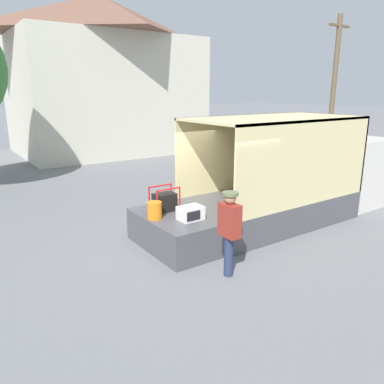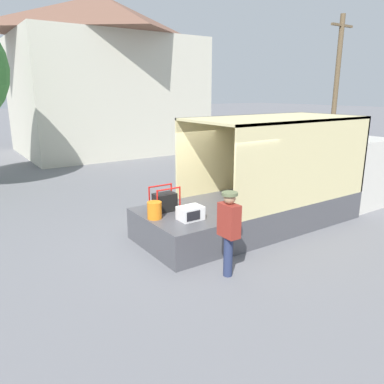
{
  "view_description": "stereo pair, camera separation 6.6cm",
  "coord_description": "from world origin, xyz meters",
  "px_view_note": "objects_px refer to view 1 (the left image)",
  "views": [
    {
      "loc": [
        -5.03,
        -6.89,
        3.51
      ],
      "look_at": [
        -0.42,
        -0.2,
        1.31
      ],
      "focal_mm": 35.0,
      "sensor_mm": 36.0,
      "label": 1
    },
    {
      "loc": [
        -4.97,
        -6.93,
        3.51
      ],
      "look_at": [
        -0.42,
        -0.2,
        1.31
      ],
      "focal_mm": 35.0,
      "sensor_mm": 36.0,
      "label": 2
    }
  ],
  "objects_px": {
    "worker_person": "(229,225)",
    "utility_pole": "(334,83)",
    "orange_bucket": "(155,210)",
    "microwave": "(191,213)",
    "box_truck": "(308,183)",
    "portable_generator": "(165,202)"
  },
  "relations": [
    {
      "from": "worker_person",
      "to": "utility_pole",
      "type": "xyz_separation_m",
      "value": [
        15.24,
        8.83,
        2.94
      ]
    },
    {
      "from": "utility_pole",
      "to": "orange_bucket",
      "type": "bearing_deg",
      "value": -156.25
    },
    {
      "from": "microwave",
      "to": "utility_pole",
      "type": "relative_size",
      "value": 0.07
    },
    {
      "from": "orange_bucket",
      "to": "worker_person",
      "type": "bearing_deg",
      "value": -72.38
    },
    {
      "from": "microwave",
      "to": "worker_person",
      "type": "relative_size",
      "value": 0.31
    },
    {
      "from": "box_truck",
      "to": "orange_bucket",
      "type": "relative_size",
      "value": 17.33
    },
    {
      "from": "portable_generator",
      "to": "microwave",
      "type": "bearing_deg",
      "value": -80.97
    },
    {
      "from": "worker_person",
      "to": "orange_bucket",
      "type": "bearing_deg",
      "value": 107.62
    },
    {
      "from": "box_truck",
      "to": "microwave",
      "type": "bearing_deg",
      "value": -174.54
    },
    {
      "from": "portable_generator",
      "to": "worker_person",
      "type": "height_order",
      "value": "worker_person"
    },
    {
      "from": "orange_bucket",
      "to": "worker_person",
      "type": "height_order",
      "value": "worker_person"
    },
    {
      "from": "utility_pole",
      "to": "box_truck",
      "type": "bearing_deg",
      "value": -146.64
    },
    {
      "from": "microwave",
      "to": "portable_generator",
      "type": "bearing_deg",
      "value": 99.03
    },
    {
      "from": "portable_generator",
      "to": "worker_person",
      "type": "xyz_separation_m",
      "value": [
        0.11,
        -2.22,
        0.05
      ]
    },
    {
      "from": "box_truck",
      "to": "worker_person",
      "type": "bearing_deg",
      "value": -158.52
    },
    {
      "from": "box_truck",
      "to": "worker_person",
      "type": "distance_m",
      "value": 4.88
    },
    {
      "from": "box_truck",
      "to": "worker_person",
      "type": "xyz_separation_m",
      "value": [
        -4.54,
        -1.79,
        0.16
      ]
    },
    {
      "from": "portable_generator",
      "to": "utility_pole",
      "type": "distance_m",
      "value": 16.98
    },
    {
      "from": "orange_bucket",
      "to": "utility_pole",
      "type": "height_order",
      "value": "utility_pole"
    },
    {
      "from": "portable_generator",
      "to": "orange_bucket",
      "type": "distance_m",
      "value": 0.6
    },
    {
      "from": "portable_generator",
      "to": "orange_bucket",
      "type": "bearing_deg",
      "value": -143.64
    },
    {
      "from": "worker_person",
      "to": "box_truck",
      "type": "bearing_deg",
      "value": 21.48
    }
  ]
}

